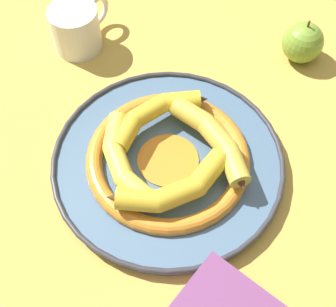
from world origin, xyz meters
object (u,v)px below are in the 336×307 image
object	(u,v)px
coffee_mug	(77,28)
apple	(303,42)
decorative_bowl	(168,161)
banana_d	(154,114)
banana_b	(173,189)
banana_c	(215,140)
banana_a	(122,159)

from	to	relation	value
coffee_mug	apple	bearing A→B (deg)	-59.07
decorative_bowl	banana_d	size ratio (longest dim) A/B	2.27
banana_b	coffee_mug	size ratio (longest dim) A/B	1.09
banana_b	banana_c	distance (m)	0.11
decorative_bowl	banana_b	size ratio (longest dim) A/B	2.49
banana_a	banana_d	distance (m)	0.10
banana_a	decorative_bowl	bearing A→B (deg)	84.95
banana_c	apple	world-z (taller)	apple
decorative_bowl	coffee_mug	distance (m)	0.32
banana_d	apple	bearing A→B (deg)	176.53
banana_a	coffee_mug	xyz separation A→B (m)	(0.23, 0.20, -0.01)
banana_a	coffee_mug	bearing A→B (deg)	178.62
banana_a	apple	bearing A→B (deg)	109.13
coffee_mug	banana_c	bearing A→B (deg)	-101.36
decorative_bowl	banana_a	bearing A→B (deg)	128.14
banana_b	coffee_mug	distance (m)	0.38
banana_c	decorative_bowl	bearing A→B (deg)	69.68
coffee_mug	banana_d	bearing A→B (deg)	-108.97
banana_b	banana_d	bearing A→B (deg)	77.91
decorative_bowl	banana_b	distance (m)	0.08
banana_a	banana_c	bearing A→B (deg)	83.61
decorative_bowl	banana_a	world-z (taller)	banana_a
coffee_mug	apple	size ratio (longest dim) A/B	1.56
decorative_bowl	apple	distance (m)	0.34
banana_a	banana_c	size ratio (longest dim) A/B	0.88
banana_b	banana_c	size ratio (longest dim) A/B	0.88
decorative_bowl	banana_b	bearing A→B (deg)	-151.30
banana_a	banana_c	distance (m)	0.14
banana_d	coffee_mug	world-z (taller)	coffee_mug
coffee_mug	apple	xyz separation A→B (m)	(0.13, -0.39, -0.01)
decorative_bowl	banana_d	xyz separation A→B (m)	(0.05, 0.05, 0.03)
banana_c	coffee_mug	distance (m)	0.35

